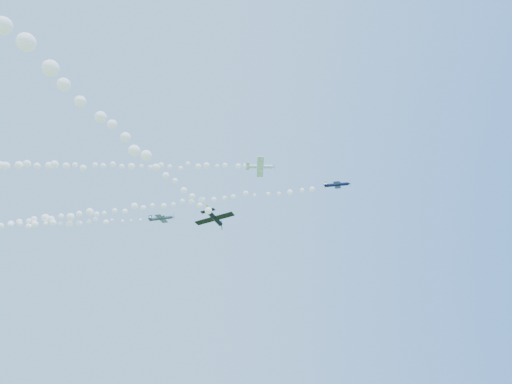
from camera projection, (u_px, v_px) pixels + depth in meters
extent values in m
cylinder|color=white|center=(259.00, 167.00, 103.16)|extent=(6.18, 1.06, 0.88)
cone|color=white|center=(273.00, 167.00, 103.21)|extent=(0.75, 0.84, 0.82)
cone|color=#A11512|center=(275.00, 167.00, 103.22)|extent=(0.32, 0.30, 0.29)
cube|color=black|center=(274.00, 167.00, 103.22)|extent=(0.13, 0.48, 1.94)
cube|color=white|center=(260.00, 167.00, 103.09)|extent=(2.59, 7.63, 1.47)
cube|color=white|center=(248.00, 166.00, 103.14)|extent=(1.24, 2.74, 0.55)
cube|color=#A11512|center=(247.00, 164.00, 103.48)|extent=(1.01, 0.44, 1.23)
sphere|color=black|center=(263.00, 165.00, 103.40)|extent=(0.85, 0.95, 0.86)
cylinder|color=#0D103C|center=(336.00, 185.00, 95.58)|extent=(4.65, 3.75, 0.89)
cone|color=#0D103C|center=(349.00, 184.00, 94.92)|extent=(0.93, 0.94, 0.72)
cone|color=silver|center=(351.00, 183.00, 94.83)|extent=(0.36, 0.36, 0.25)
cube|color=black|center=(350.00, 183.00, 94.85)|extent=(0.20, 0.50, 1.65)
cube|color=#0D103C|center=(337.00, 185.00, 95.50)|extent=(3.77, 6.30, 1.65)
cube|color=#0D103C|center=(326.00, 185.00, 96.14)|extent=(1.59, 2.33, 0.62)
cube|color=silver|center=(325.00, 183.00, 96.27)|extent=(0.86, 0.64, 1.06)
sphere|color=black|center=(339.00, 183.00, 95.48)|extent=(0.87, 0.95, 0.78)
cylinder|color=#3A4155|center=(161.00, 218.00, 108.50)|extent=(5.66, 2.84, 1.30)
cone|color=#3A4155|center=(173.00, 217.00, 108.37)|extent=(0.96, 0.97, 0.82)
cone|color=navy|center=(174.00, 217.00, 108.35)|extent=(0.38, 0.36, 0.29)
cube|color=black|center=(174.00, 217.00, 108.36)|extent=(0.28, 0.31, 1.81)
cube|color=#3A4155|center=(162.00, 219.00, 108.45)|extent=(3.10, 7.17, 1.08)
cube|color=#3A4155|center=(151.00, 219.00, 108.63)|extent=(1.39, 2.60, 0.44)
cube|color=navy|center=(150.00, 218.00, 108.82)|extent=(1.02, 0.42, 1.22)
sphere|color=black|center=(164.00, 217.00, 108.59)|extent=(0.90, 0.90, 0.82)
cylinder|color=black|center=(214.00, 217.00, 82.58)|extent=(3.10, 6.28, 1.21)
cone|color=black|center=(221.00, 225.00, 85.41)|extent=(1.07, 1.03, 0.89)
cone|color=gold|center=(222.00, 226.00, 85.80)|extent=(0.40, 0.41, 0.31)
cube|color=black|center=(222.00, 225.00, 85.69)|extent=(0.34, 0.33, 2.01)
cube|color=black|center=(215.00, 219.00, 82.73)|extent=(7.62, 5.06, 1.26)
cube|color=black|center=(208.00, 211.00, 80.27)|extent=(2.84, 2.08, 0.49)
cube|color=gold|center=(207.00, 208.00, 80.50)|extent=(0.68, 1.06, 1.32)
sphere|color=black|center=(216.00, 218.00, 83.53)|extent=(1.10, 1.11, 0.89)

